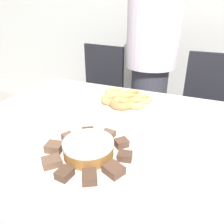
{
  "coord_description": "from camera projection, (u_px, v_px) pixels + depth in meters",
  "views": [
    {
      "loc": [
        0.27,
        -0.72,
        1.2
      ],
      "look_at": [
        -0.06,
        0.03,
        0.8
      ],
      "focal_mm": 35.0,
      "sensor_mm": 36.0,
      "label": 1
    }
  ],
  "objects": [
    {
      "name": "donut_0",
      "position": [
        127.0,
        99.0,
        1.13
      ],
      "size": [
        0.13,
        0.13,
        0.03
      ],
      "color": "tan",
      "rests_on": "plate_donuts"
    },
    {
      "name": "donut_3",
      "position": [
        115.0,
        92.0,
        1.22
      ],
      "size": [
        0.11,
        0.11,
        0.03
      ],
      "color": "#E5AD66",
      "rests_on": "plate_donuts"
    },
    {
      "name": "lamington_6",
      "position": [
        107.0,
        135.0,
        0.82
      ],
      "size": [
        0.05,
        0.06,
        0.02
      ],
      "rotation": [
        0.0,
        0.0,
        7.75
      ],
      "color": "brown",
      "rests_on": "plate_cake"
    },
    {
      "name": "office_chair_right",
      "position": [
        205.0,
        121.0,
        1.63
      ],
      "size": [
        0.45,
        0.45,
        0.91
      ],
      "rotation": [
        0.0,
        0.0,
        -0.03
      ],
      "color": "black",
      "rests_on": "ground_plane"
    },
    {
      "name": "frosted_cake",
      "position": [
        88.0,
        148.0,
        0.72
      ],
      "size": [
        0.17,
        0.17,
        0.05
      ],
      "color": "#9E662D",
      "rests_on": "plate_cake"
    },
    {
      "name": "office_chair_left",
      "position": [
        95.0,
        102.0,
        1.96
      ],
      "size": [
        0.5,
        0.5,
        0.91
      ],
      "rotation": [
        0.0,
        0.0,
        -0.15
      ],
      "color": "black",
      "rests_on": "ground_plane"
    },
    {
      "name": "napkin",
      "position": [
        30.0,
        130.0,
        0.89
      ],
      "size": [
        0.13,
        0.11,
        0.01
      ],
      "color": "white",
      "rests_on": "table"
    },
    {
      "name": "lamington_4",
      "position": [
        125.0,
        156.0,
        0.7
      ],
      "size": [
        0.05,
        0.05,
        0.02
      ],
      "rotation": [
        0.0,
        0.0,
        6.49
      ],
      "color": "#513828",
      "rests_on": "plate_cake"
    },
    {
      "name": "lamington_8",
      "position": [
        69.0,
        137.0,
        0.81
      ],
      "size": [
        0.06,
        0.05,
        0.02
      ],
      "rotation": [
        0.0,
        0.0,
        9.0
      ],
      "color": "brown",
      "rests_on": "plate_cake"
    },
    {
      "name": "lamington_9",
      "position": [
        54.0,
        147.0,
        0.75
      ],
      "size": [
        0.06,
        0.06,
        0.03
      ],
      "rotation": [
        0.0,
        0.0,
        9.63
      ],
      "color": "brown",
      "rests_on": "plate_cake"
    },
    {
      "name": "lamington_3",
      "position": [
        114.0,
        170.0,
        0.64
      ],
      "size": [
        0.07,
        0.07,
        0.03
      ],
      "rotation": [
        0.0,
        0.0,
        5.86
      ],
      "color": "brown",
      "rests_on": "plate_cake"
    },
    {
      "name": "lamington_2",
      "position": [
        90.0,
        177.0,
        0.62
      ],
      "size": [
        0.06,
        0.06,
        0.03
      ],
      "rotation": [
        0.0,
        0.0,
        5.23
      ],
      "color": "#513828",
      "rests_on": "plate_cake"
    },
    {
      "name": "lamington_0",
      "position": [
        52.0,
        162.0,
        0.68
      ],
      "size": [
        0.07,
        0.07,
        0.02
      ],
      "rotation": [
        0.0,
        0.0,
        3.98
      ],
      "color": "brown",
      "rests_on": "plate_cake"
    },
    {
      "name": "plate_donuts",
      "position": [
        127.0,
        103.0,
        1.14
      ],
      "size": [
        0.39,
        0.39,
        0.01
      ],
      "color": "white",
      "rests_on": "table"
    },
    {
      "name": "lamington_7",
      "position": [
        88.0,
        133.0,
        0.83
      ],
      "size": [
        0.06,
        0.07,
        0.03
      ],
      "rotation": [
        0.0,
        0.0,
        8.38
      ],
      "color": "#513828",
      "rests_on": "plate_cake"
    },
    {
      "name": "person_standing",
      "position": [
        151.0,
        60.0,
        1.71
      ],
      "size": [
        0.39,
        0.39,
        1.58
      ],
      "color": "#383842",
      "rests_on": "ground_plane"
    },
    {
      "name": "lamington_1",
      "position": [
        64.0,
        174.0,
        0.63
      ],
      "size": [
        0.04,
        0.05,
        0.02
      ],
      "rotation": [
        0.0,
        0.0,
        4.61
      ],
      "color": "#513828",
      "rests_on": "plate_cake"
    },
    {
      "name": "donut_6",
      "position": [
        135.0,
        103.0,
        1.08
      ],
      "size": [
        0.1,
        0.1,
        0.03
      ],
      "color": "#E5AD66",
      "rests_on": "plate_donuts"
    },
    {
      "name": "donut_4",
      "position": [
        111.0,
        99.0,
        1.13
      ],
      "size": [
        0.11,
        0.11,
        0.03
      ],
      "color": "tan",
      "rests_on": "plate_donuts"
    },
    {
      "name": "table",
      "position": [
        121.0,
        149.0,
        0.93
      ],
      "size": [
        1.4,
        1.0,
        0.74
      ],
      "color": "silver",
      "rests_on": "ground_plane"
    },
    {
      "name": "donut_5",
      "position": [
        122.0,
        103.0,
        1.08
      ],
      "size": [
        0.12,
        0.12,
        0.04
      ],
      "color": "#C68447",
      "rests_on": "plate_donuts"
    },
    {
      "name": "donut_1",
      "position": [
        143.0,
        99.0,
        1.14
      ],
      "size": [
        0.1,
        0.1,
        0.03
      ],
      "color": "#E5AD66",
      "rests_on": "plate_donuts"
    },
    {
      "name": "donut_2",
      "position": [
        133.0,
        94.0,
        1.2
      ],
      "size": [
        0.11,
        0.11,
        0.03
      ],
      "color": "#D18E4C",
      "rests_on": "plate_donuts"
    },
    {
      "name": "lamington_5",
      "position": [
        121.0,
        143.0,
        0.77
      ],
      "size": [
        0.06,
        0.06,
        0.03
      ],
      "rotation": [
        0.0,
        0.0,
        7.12
      ],
      "color": "brown",
      "rests_on": "plate_cake"
    },
    {
      "name": "plate_cake",
      "position": [
        89.0,
        156.0,
        0.73
      ],
      "size": [
        0.32,
        0.32,
        0.01
      ],
      "color": "white",
      "rests_on": "table"
    }
  ]
}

